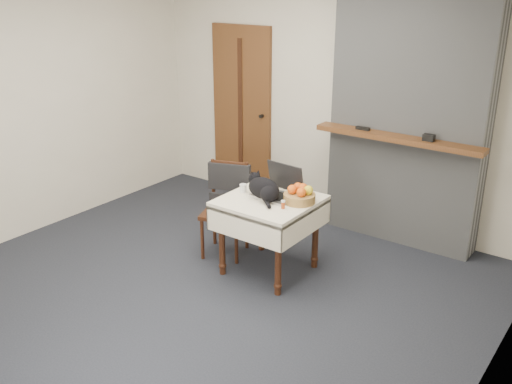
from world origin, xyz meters
TOP-DOWN VIEW (x-y plane):
  - ground at (0.00, 0.00)m, footprint 4.50×4.50m
  - room_shell at (0.00, 0.46)m, footprint 4.52×4.01m
  - door at (-1.20, 1.97)m, footprint 0.82×0.10m
  - chimney at (0.90, 1.85)m, footprint 1.62×0.48m
  - side_table at (0.25, 0.48)m, footprint 0.78×0.78m
  - laptop at (0.27, 0.60)m, footprint 0.40×0.35m
  - cat at (0.21, 0.45)m, footprint 0.41×0.32m
  - cream_jar at (-0.04, 0.48)m, footprint 0.07×0.07m
  - pill_bottle at (0.46, 0.37)m, footprint 0.04×0.04m
  - fruit_basket at (0.50, 0.57)m, footprint 0.27×0.27m
  - desk_clutter at (0.40, 0.52)m, footprint 0.15×0.04m
  - chair at (-0.32, 0.60)m, footprint 0.51×0.50m

SIDE VIEW (x-z plane):
  - ground at x=0.00m, z-range 0.00..0.00m
  - chair at x=-0.32m, z-range 0.12..1.01m
  - side_table at x=0.25m, z-range 0.24..0.94m
  - desk_clutter at x=0.40m, z-range 0.70..0.71m
  - cream_jar at x=-0.04m, z-range 0.70..0.77m
  - pill_bottle at x=0.46m, z-range 0.70..0.77m
  - fruit_basket at x=0.50m, z-range 0.68..0.84m
  - laptop at x=0.27m, z-range 0.63..0.91m
  - cat at x=0.21m, z-range 0.68..0.90m
  - door at x=-1.20m, z-range 0.00..2.00m
  - chimney at x=0.90m, z-range 0.00..2.60m
  - room_shell at x=0.00m, z-range 0.46..3.07m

